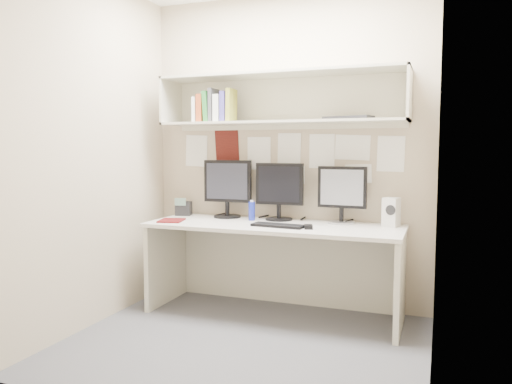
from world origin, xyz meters
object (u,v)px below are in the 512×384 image
(keyboard, at_px, (278,225))
(monitor_left, at_px, (228,187))
(monitor_right, at_px, (342,192))
(speaker, at_px, (391,212))
(desk_phone, at_px, (184,208))
(desk, at_px, (274,269))
(monitor_center, at_px, (279,189))
(maroon_notebook, at_px, (172,220))

(keyboard, bearing_deg, monitor_left, 154.50)
(monitor_right, bearing_deg, speaker, -1.53)
(monitor_right, xyz_separation_m, desk_phone, (-1.40, -0.02, -0.18))
(monitor_right, bearing_deg, desk, -153.24)
(speaker, relative_size, desk_phone, 1.39)
(monitor_left, height_order, monitor_center, monitor_left)
(monitor_center, bearing_deg, desk_phone, -178.27)
(desk, xyz_separation_m, speaker, (0.88, 0.19, 0.47))
(monitor_right, height_order, maroon_notebook, monitor_right)
(monitor_left, xyz_separation_m, desk_phone, (-0.42, -0.02, -0.20))
(maroon_notebook, distance_m, desk_phone, 0.37)
(monitor_left, bearing_deg, monitor_center, -2.49)
(desk, bearing_deg, speaker, 12.24)
(speaker, distance_m, desk_phone, 1.79)
(desk, relative_size, desk_phone, 12.65)
(desk, relative_size, monitor_left, 4.07)
(monitor_center, height_order, desk_phone, monitor_center)
(desk, relative_size, maroon_notebook, 8.88)
(monitor_left, relative_size, desk_phone, 3.11)
(monitor_center, height_order, maroon_notebook, monitor_center)
(keyboard, height_order, desk_phone, desk_phone)
(desk, xyz_separation_m, maroon_notebook, (-0.83, -0.16, 0.37))
(desk, xyz_separation_m, monitor_right, (0.49, 0.22, 0.61))
(maroon_notebook, bearing_deg, desk, -3.20)
(monitor_left, height_order, speaker, monitor_left)
(monitor_left, bearing_deg, desk_phone, 179.98)
(desk, height_order, monitor_right, monitor_right)
(monitor_center, xyz_separation_m, desk_phone, (-0.89, -0.02, -0.19))
(monitor_center, bearing_deg, monitor_left, -179.44)
(monitor_center, bearing_deg, keyboard, -72.89)
(keyboard, bearing_deg, desk_phone, 167.46)
(monitor_right, distance_m, maroon_notebook, 1.39)
(desk_phone, bearing_deg, monitor_center, -12.60)
(desk, distance_m, speaker, 1.01)
(monitor_left, xyz_separation_m, monitor_right, (0.99, 0.00, -0.02))
(desk, bearing_deg, monitor_center, 96.66)
(desk, xyz_separation_m, monitor_center, (-0.03, 0.22, 0.62))
(monitor_center, height_order, keyboard, monitor_center)
(monitor_right, distance_m, keyboard, 0.59)
(speaker, bearing_deg, desk, -151.38)
(desk, bearing_deg, desk_phone, 167.55)
(maroon_notebook, relative_size, desk_phone, 1.43)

